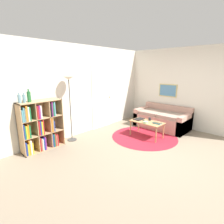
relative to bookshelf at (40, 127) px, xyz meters
name	(u,v)px	position (x,y,z in m)	size (l,w,h in m)	color
ground_plane	(165,159)	(1.65, -2.45, -0.58)	(14.00, 14.00, 0.00)	gray
wall_back	(88,90)	(1.68, 0.21, 0.70)	(7.74, 0.11, 2.60)	silver
wall_right	(165,87)	(4.05, -1.13, 0.71)	(0.08, 5.64, 2.60)	silver
rug	(144,137)	(2.43, -1.39, -0.58)	(1.88, 1.88, 0.01)	maroon
bookshelf	(40,127)	(0.00, 0.00, 0.00)	(1.00, 0.34, 1.20)	tan
floor_lamp	(69,86)	(0.85, -0.05, 0.90)	(0.31, 0.31, 1.75)	#333333
couch	(163,119)	(3.60, -1.34, -0.31)	(0.93, 1.69, 0.73)	tan
coffee_table	(147,123)	(2.49, -1.42, -0.18)	(0.49, 0.93, 0.46)	#AD7F51
laptop	(139,119)	(2.51, -1.12, -0.12)	(0.32, 0.22, 0.02)	black
bowl	(146,122)	(2.33, -1.47, -0.10)	(0.14, 0.14, 0.05)	#9ED193
book_stack_on_table	(157,123)	(2.51, -1.74, -0.10)	(0.15, 0.22, 0.05)	teal
cup	(150,119)	(2.64, -1.41, -0.09)	(0.08, 0.08, 0.08)	#28282D
remote	(145,121)	(2.45, -1.37, -0.12)	(0.09, 0.17, 0.02)	black
bottle_left	(19,99)	(-0.36, 0.02, 0.72)	(0.07, 0.07, 0.23)	#6B93A3
bottle_middle	(24,99)	(-0.27, 0.00, 0.71)	(0.06, 0.06, 0.22)	#6B93A3
bottle_right	(29,97)	(-0.16, 0.00, 0.74)	(0.08, 0.08, 0.29)	#236633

